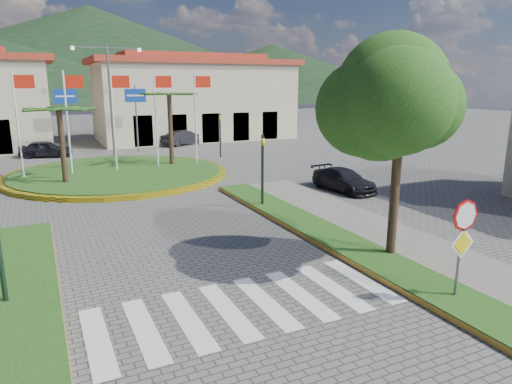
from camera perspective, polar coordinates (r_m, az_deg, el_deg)
name	(u,v)px	position (r m, az deg, el deg)	size (l,w,h in m)	color
sidewalk_right	(485,290)	(13.53, 26.67, -10.89)	(4.00, 28.00, 0.15)	gray
verge_right	(451,299)	(12.65, 23.24, -12.14)	(1.60, 28.00, 0.18)	#274D16
crosswalk	(243,307)	(11.47, -1.62, -14.17)	(8.00, 3.00, 0.01)	silver
roundabout_island	(119,173)	(28.07, -16.78, 2.30)	(12.70, 12.70, 6.00)	yellow
stop_sign	(463,234)	(12.10, 24.43, -4.76)	(0.80, 0.11, 2.65)	slate
deciduous_tree	(402,88)	(14.08, 17.82, 12.24)	(3.60, 3.60, 6.80)	black
traffic_light_right	(263,164)	(19.61, 0.82, 3.53)	(0.15, 0.18, 3.20)	black
traffic_light_far	(220,131)	(33.72, -4.50, 7.66)	(0.18, 0.15, 3.20)	black
direction_sign_west	(66,108)	(36.36, -22.62, 9.61)	(1.60, 0.14, 5.20)	slate
direction_sign_east	(136,107)	(36.99, -14.77, 10.24)	(1.60, 0.14, 5.20)	slate
street_lamp_centre	(110,95)	(35.67, -17.77, 11.50)	(4.80, 0.16, 8.00)	slate
building_right	(194,98)	(45.55, -7.75, 11.55)	(19.08, 9.54, 8.05)	beige
hill_far_mid	(92,53)	(166.67, -19.82, 16.02)	(180.00, 180.00, 30.00)	black
hill_far_east	(274,72)	(158.71, 2.27, 14.76)	(120.00, 120.00, 18.00)	black
hill_near_back	(4,72)	(135.44, -28.94, 12.96)	(110.00, 110.00, 16.00)	black
car_dark_a	(46,149)	(37.01, -24.78, 4.92)	(1.46, 3.63, 1.24)	black
car_dark_b	(183,137)	(40.91, -9.06, 6.75)	(1.41, 4.05, 1.33)	black
car_side_right	(344,180)	(23.49, 10.93, 1.50)	(1.56, 3.83, 1.11)	black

